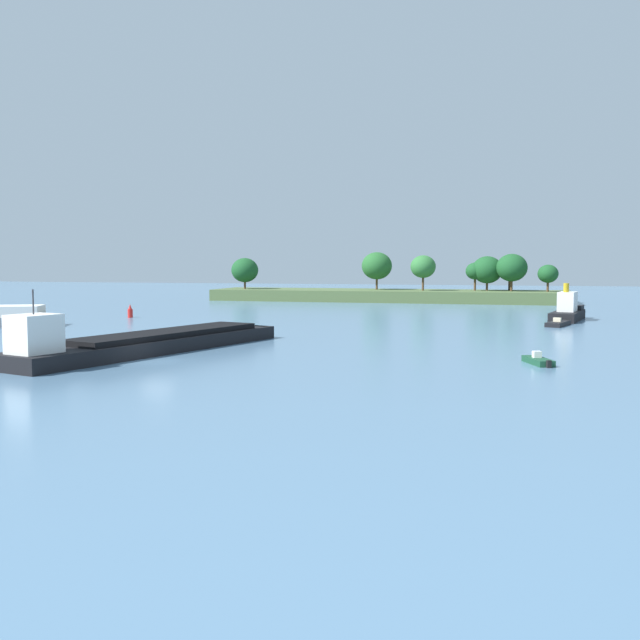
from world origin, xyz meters
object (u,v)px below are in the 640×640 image
object	(u,v)px
small_motorboat	(538,361)
fishing_skiff	(558,323)
cargo_barge	(150,342)
tugboat	(568,311)
channel_buoy_red	(130,312)

from	to	relation	value
small_motorboat	fishing_skiff	xyz separation A→B (m)	(3.63, 35.35, 0.02)
fishing_skiff	cargo_barge	world-z (taller)	cargo_barge
tugboat	fishing_skiff	bearing A→B (deg)	-100.89
cargo_barge	fishing_skiff	bearing A→B (deg)	45.67
tugboat	small_motorboat	bearing A→B (deg)	-96.91
small_motorboat	cargo_barge	distance (m)	32.10
fishing_skiff	channel_buoy_red	xyz separation A→B (m)	(-57.35, -1.58, 0.53)
small_motorboat	channel_buoy_red	bearing A→B (deg)	147.85
tugboat	channel_buoy_red	distance (m)	60.11
small_motorboat	channel_buoy_red	distance (m)	63.46
small_motorboat	cargo_barge	xyz separation A→B (m)	(-32.07, -1.18, 0.69)
tugboat	channel_buoy_red	size ratio (longest dim) A/B	6.14
channel_buoy_red	tugboat	bearing A→B (deg)	10.35
fishing_skiff	cargo_barge	xyz separation A→B (m)	(-35.69, -36.54, 0.67)
small_motorboat	cargo_barge	world-z (taller)	cargo_barge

